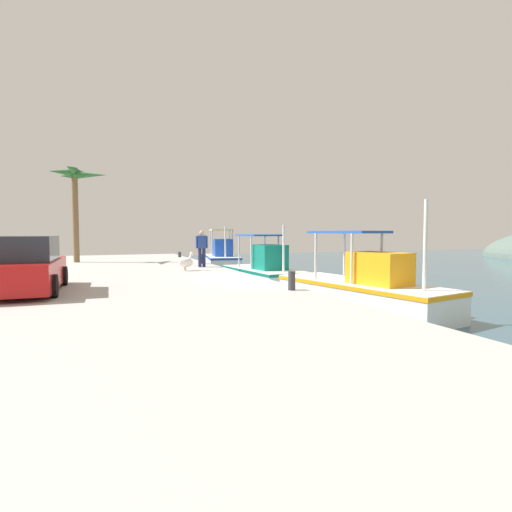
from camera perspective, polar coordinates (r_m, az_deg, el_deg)
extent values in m
cube|color=#B2B2AD|center=(13.76, -18.88, -5.44)|extent=(36.00, 10.00, 0.80)
cube|color=white|center=(26.60, -4.90, -0.96)|extent=(5.17, 2.76, 0.94)
cube|color=#1947B7|center=(26.57, -4.90, -0.12)|extent=(5.22, 2.80, 0.12)
cube|color=#1947B7|center=(25.94, -4.75, 1.21)|extent=(1.56, 1.37, 1.12)
cylinder|color=silver|center=(27.57, -6.56, 1.90)|extent=(0.08, 0.08, 1.68)
cylinder|color=silver|center=(27.71, -3.80, 1.92)|extent=(0.08, 0.08, 1.68)
cylinder|color=silver|center=(26.25, -6.31, 1.83)|extent=(0.08, 0.08, 1.68)
cylinder|color=silver|center=(26.40, -3.42, 1.86)|extent=(0.08, 0.08, 1.68)
cube|color=#D8CC72|center=(26.97, -5.03, 3.75)|extent=(2.21, 1.74, 0.08)
cylinder|color=silver|center=(24.71, -4.42, 2.05)|extent=(0.10, 0.10, 1.94)
torus|color=orange|center=(26.13, -3.43, 1.23)|extent=(0.55, 0.19, 0.54)
cube|color=white|center=(19.55, 0.97, -2.82)|extent=(5.56, 2.50, 0.72)
cube|color=#0F7260|center=(19.53, 0.98, -2.01)|extent=(5.61, 2.55, 0.12)
cube|color=#0F7260|center=(18.87, 1.91, -0.16)|extent=(1.61, 1.38, 1.18)
cylinder|color=silver|center=(20.25, -2.46, 0.65)|extent=(0.08, 0.08, 1.58)
cylinder|color=silver|center=(20.89, 1.28, 0.73)|extent=(0.08, 0.08, 1.58)
cylinder|color=silver|center=(18.92, -0.69, 0.46)|extent=(0.08, 0.08, 1.58)
cylinder|color=silver|center=(19.60, 3.23, 0.55)|extent=(0.08, 0.08, 1.58)
cube|color=#1E4CB2|center=(19.88, 0.34, 2.99)|extent=(2.30, 1.71, 0.08)
cylinder|color=silver|center=(17.66, 3.97, 1.09)|extent=(0.10, 0.10, 2.10)
torus|color=orange|center=(19.16, 3.81, -0.11)|extent=(0.55, 0.14, 0.54)
cube|color=white|center=(13.01, 14.64, -5.60)|extent=(6.27, 2.96, 0.92)
cube|color=orange|center=(12.96, 14.67, -3.94)|extent=(6.32, 3.01, 0.12)
cube|color=orange|center=(12.40, 17.25, -1.70)|extent=(1.87, 1.42, 0.96)
cylinder|color=silver|center=(13.40, 8.54, -0.02)|extent=(0.08, 0.08, 1.52)
cylinder|color=silver|center=(14.29, 12.55, 0.14)|extent=(0.08, 0.08, 1.52)
cylinder|color=silver|center=(12.22, 13.54, -0.40)|extent=(0.08, 0.08, 1.52)
cylinder|color=silver|center=(13.19, 17.54, -0.19)|extent=(0.08, 0.08, 1.52)
cube|color=#1E4CB2|center=(13.23, 13.05, 3.35)|extent=(2.65, 1.81, 0.08)
cylinder|color=silver|center=(11.44, 23.07, 1.44)|extent=(0.10, 0.10, 2.42)
torus|color=orange|center=(12.80, 19.43, -1.59)|extent=(0.55, 0.20, 0.54)
cylinder|color=tan|center=(17.58, -10.05, -1.76)|extent=(0.04, 0.04, 0.22)
cylinder|color=tan|center=(17.69, -10.21, -1.73)|extent=(0.04, 0.04, 0.22)
ellipsoid|color=white|center=(17.64, -9.99, -0.93)|extent=(0.47, 0.70, 0.40)
ellipsoid|color=silver|center=(17.61, -10.14, -0.74)|extent=(0.49, 0.62, 0.28)
cylinder|color=white|center=(17.71, -9.44, -0.19)|extent=(0.13, 0.21, 0.27)
sphere|color=white|center=(17.73, -9.21, 0.33)|extent=(0.19, 0.19, 0.16)
cone|color=#F2B272|center=(17.82, -8.64, 0.29)|extent=(0.14, 0.31, 0.07)
cylinder|color=#1E234C|center=(19.44, -8.05, -0.23)|extent=(0.16, 0.16, 0.92)
cylinder|color=#1E234C|center=(19.48, -7.47, -0.22)|extent=(0.16, 0.16, 0.92)
cube|color=navy|center=(19.43, -7.78, 2.03)|extent=(0.26, 0.40, 0.61)
cylinder|color=navy|center=(19.38, -8.48, 1.97)|extent=(0.10, 0.10, 0.58)
cylinder|color=navy|center=(19.47, -7.07, 1.98)|extent=(0.10, 0.10, 0.58)
sphere|color=tan|center=(19.42, -7.79, 3.32)|extent=(0.22, 0.22, 0.22)
cylinder|color=black|center=(13.94, -25.79, -2.58)|extent=(0.60, 0.20, 0.60)
cylinder|color=black|center=(14.21, -32.64, -2.67)|extent=(0.60, 0.20, 0.60)
cylinder|color=black|center=(11.43, -27.01, -3.84)|extent=(0.60, 0.20, 0.60)
cube|color=#B21414|center=(12.78, -30.16, -2.27)|extent=(4.14, 1.81, 0.76)
cube|color=#262D38|center=(12.59, -30.37, 0.93)|extent=(2.24, 1.62, 0.68)
cylinder|color=#333338|center=(27.61, -10.89, 0.22)|extent=(0.21, 0.21, 0.36)
cylinder|color=#333338|center=(21.46, -7.70, -0.42)|extent=(0.28, 0.28, 0.52)
cylinder|color=#333338|center=(11.57, 5.14, -3.54)|extent=(0.21, 0.21, 0.55)
cylinder|color=brown|center=(24.55, -24.42, 4.97)|extent=(0.32, 0.32, 4.96)
cone|color=#2D6B33|center=(23.99, -25.01, 11.28)|extent=(1.67, 0.72, 0.44)
cone|color=#2D6B33|center=(24.42, -22.61, 10.66)|extent=(1.02, 1.82, 0.44)
cone|color=#2D6B33|center=(25.35, -23.48, 10.74)|extent=(1.48, 1.25, 0.44)
cone|color=#2D6B33|center=(25.21, -25.43, 10.38)|extent=(1.20, 1.12, 0.44)
cone|color=#2D6B33|center=(24.66, -26.07, 10.76)|extent=(0.71, 1.35, 0.44)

